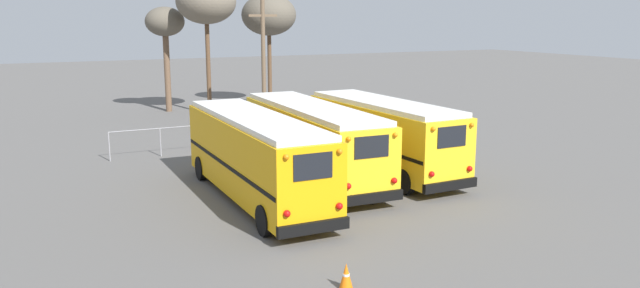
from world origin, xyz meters
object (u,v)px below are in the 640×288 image
at_px(utility_pole, 263,62).
at_px(bare_tree_0, 206,2).
at_px(traffic_cone, 346,276).
at_px(bare_tree_2, 269,15).
at_px(school_bus_0, 255,155).
at_px(bare_tree_1, 165,25).
at_px(school_bus_1, 312,139).
at_px(school_bus_2, 383,134).

distance_m(utility_pole, bare_tree_0, 8.02).
bearing_deg(traffic_cone, bare_tree_2, 71.51).
height_order(school_bus_0, bare_tree_1, bare_tree_1).
height_order(school_bus_1, bare_tree_1, bare_tree_1).
bearing_deg(school_bus_0, utility_pole, 67.59).
height_order(utility_pole, bare_tree_0, bare_tree_0).
xyz_separation_m(school_bus_2, traffic_cone, (-7.21, -9.90, -1.38)).
xyz_separation_m(school_bus_0, bare_tree_1, (2.18, 23.90, 4.45)).
relative_size(utility_pole, bare_tree_0, 0.83).
relative_size(school_bus_2, bare_tree_2, 1.12).
bearing_deg(school_bus_1, bare_tree_0, 86.47).
bearing_deg(school_bus_1, school_bus_0, -149.46).
bearing_deg(school_bus_1, bare_tree_1, 92.78).
xyz_separation_m(school_bus_1, bare_tree_1, (-1.07, 21.98, 4.47)).
bearing_deg(school_bus_1, traffic_cone, -111.05).
relative_size(school_bus_1, utility_pole, 1.37).
bearing_deg(bare_tree_0, school_bus_2, -83.99).
bearing_deg(school_bus_1, utility_pole, 78.06).
bearing_deg(bare_tree_2, traffic_cone, -108.49).
relative_size(school_bus_0, bare_tree_1, 1.39).
bearing_deg(bare_tree_0, bare_tree_2, 24.63).
relative_size(school_bus_1, traffic_cone, 15.27).
distance_m(school_bus_0, bare_tree_1, 24.41).
height_order(school_bus_1, bare_tree_2, bare_tree_2).
bearing_deg(bare_tree_1, bare_tree_0, -50.57).
xyz_separation_m(bare_tree_0, traffic_cone, (-5.14, -29.52, -7.38)).
relative_size(school_bus_1, bare_tree_0, 1.14).
height_order(school_bus_0, utility_pole, utility_pole).
bearing_deg(bare_tree_0, traffic_cone, -99.88).
relative_size(utility_pole, bare_tree_1, 1.04).
xyz_separation_m(utility_pole, bare_tree_2, (4.18, 9.56, 2.78)).
bearing_deg(traffic_cone, bare_tree_1, 84.88).
height_order(school_bus_0, bare_tree_0, bare_tree_0).
bearing_deg(utility_pole, bare_tree_1, 110.58).
bearing_deg(bare_tree_2, bare_tree_0, -155.37).
relative_size(school_bus_0, bare_tree_2, 1.23).
distance_m(school_bus_0, utility_pole, 15.49).
distance_m(school_bus_2, utility_pole, 12.86).
bearing_deg(utility_pole, school_bus_0, -112.41).
bearing_deg(bare_tree_1, bare_tree_2, -1.31).
height_order(bare_tree_2, traffic_cone, bare_tree_2).
xyz_separation_m(utility_pole, traffic_cone, (-6.55, -22.53, -3.72)).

